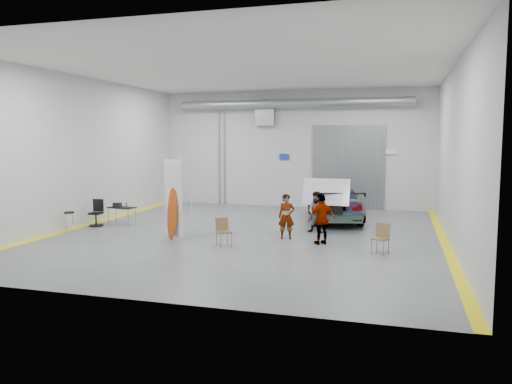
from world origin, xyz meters
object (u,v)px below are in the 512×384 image
(folding_chair_near, at_px, (224,238))
(person_b, at_px, (317,212))
(folding_chair_far, at_px, (380,245))
(person_a, at_px, (286,216))
(person_c, at_px, (322,219))
(surfboard_display, at_px, (175,205))
(shop_stool, at_px, (69,222))
(office_chair, at_px, (97,215))
(work_table, at_px, (121,207))
(sedan_car, at_px, (335,203))

(folding_chair_near, bearing_deg, person_b, 10.85)
(folding_chair_near, height_order, folding_chair_far, folding_chair_far)
(person_b, xyz_separation_m, folding_chair_far, (2.41, -2.95, -0.49))
(person_a, distance_m, person_c, 1.46)
(person_c, distance_m, surfboard_display, 5.09)
(person_c, xyz_separation_m, shop_stool, (-9.48, -0.49, -0.46))
(surfboard_display, distance_m, shop_stool, 4.52)
(surfboard_display, bearing_deg, office_chair, 179.87)
(person_a, xyz_separation_m, work_table, (-7.28, 1.13, -0.09))
(sedan_car, height_order, folding_chair_near, sedan_car)
(shop_stool, distance_m, work_table, 2.37)
(sedan_car, height_order, office_chair, sedan_car)
(person_a, distance_m, work_table, 7.37)
(folding_chair_far, xyz_separation_m, work_table, (-10.55, 2.65, 0.41))
(folding_chair_near, xyz_separation_m, office_chair, (-6.27, 2.20, 0.18))
(folding_chair_far, bearing_deg, folding_chair_near, -155.87)
(sedan_car, xyz_separation_m, person_b, (-0.24, -3.15, 0.01))
(folding_chair_far, relative_size, work_table, 0.79)
(person_b, distance_m, shop_stool, 9.35)
(person_a, height_order, shop_stool, person_a)
(person_b, xyz_separation_m, office_chair, (-8.82, -0.99, -0.31))
(person_c, xyz_separation_m, office_chair, (-9.29, 1.02, -0.38))
(work_table, bearing_deg, office_chair, -134.34)
(sedan_car, bearing_deg, surfboard_display, 37.51)
(sedan_car, distance_m, person_a, 4.71)
(folding_chair_far, relative_size, office_chair, 0.88)
(person_c, height_order, folding_chair_far, person_c)
(person_a, relative_size, work_table, 1.34)
(person_c, height_order, shop_stool, person_c)
(shop_stool, bearing_deg, work_table, 68.62)
(person_b, height_order, office_chair, person_b)
(folding_chair_far, height_order, shop_stool, folding_chair_far)
(person_b, bearing_deg, folding_chair_far, -43.20)
(person_b, relative_size, surfboard_display, 0.52)
(folding_chair_near, distance_m, shop_stool, 6.49)
(person_c, distance_m, office_chair, 9.36)
(folding_chair_near, xyz_separation_m, work_table, (-5.59, 2.88, 0.42))
(surfboard_display, distance_m, folding_chair_near, 2.27)
(work_table, bearing_deg, folding_chair_near, -27.28)
(person_a, relative_size, person_b, 1.02)
(work_table, bearing_deg, person_a, -8.80)
(shop_stool, bearing_deg, person_a, 7.44)
(person_c, bearing_deg, office_chair, -42.60)
(surfboard_display, xyz_separation_m, folding_chair_near, (2.01, -0.53, -0.92))
(person_b, relative_size, folding_chair_far, 1.67)
(sedan_car, relative_size, person_b, 3.39)
(surfboard_display, bearing_deg, person_b, 51.42)
(person_a, bearing_deg, office_chair, 161.82)
(person_a, bearing_deg, surfboard_display, -176.65)
(person_a, bearing_deg, work_table, 156.17)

